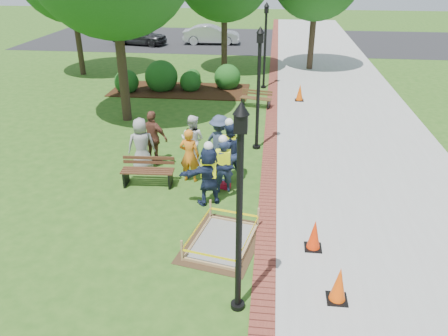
# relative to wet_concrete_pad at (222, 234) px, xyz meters

# --- Properties ---
(ground) EXTENTS (100.00, 100.00, 0.00)m
(ground) POSITION_rel_wet_concrete_pad_xyz_m (-0.70, 0.88, -0.23)
(ground) COLOR #285116
(ground) RESTS_ON ground
(sidewalk) EXTENTS (6.00, 60.00, 0.02)m
(sidewalk) POSITION_rel_wet_concrete_pad_xyz_m (4.30, 10.88, -0.22)
(sidewalk) COLOR #9E9E99
(sidewalk) RESTS_ON ground
(brick_edging) EXTENTS (0.50, 60.00, 0.03)m
(brick_edging) POSITION_rel_wet_concrete_pad_xyz_m (1.05, 10.88, -0.22)
(brick_edging) COLOR maroon
(brick_edging) RESTS_ON ground
(mulch_bed) EXTENTS (7.00, 3.00, 0.05)m
(mulch_bed) POSITION_rel_wet_concrete_pad_xyz_m (-3.70, 12.88, -0.21)
(mulch_bed) COLOR #381E0F
(mulch_bed) RESTS_ON ground
(parking_lot) EXTENTS (36.00, 12.00, 0.01)m
(parking_lot) POSITION_rel_wet_concrete_pad_xyz_m (-0.70, 27.88, -0.23)
(parking_lot) COLOR black
(parking_lot) RESTS_ON ground
(wet_concrete_pad) EXTENTS (2.14, 2.60, 0.55)m
(wet_concrete_pad) POSITION_rel_wet_concrete_pad_xyz_m (0.00, 0.00, 0.00)
(wet_concrete_pad) COLOR #47331E
(wet_concrete_pad) RESTS_ON ground
(bench_near) EXTENTS (1.60, 0.61, 0.85)m
(bench_near) POSITION_rel_wet_concrete_pad_xyz_m (-2.58, 2.69, 0.04)
(bench_near) COLOR #54331C
(bench_near) RESTS_ON ground
(bench_far) EXTENTS (1.48, 0.76, 0.76)m
(bench_far) POSITION_rel_wet_concrete_pad_xyz_m (0.31, 10.57, 0.01)
(bench_far) COLOR brown
(bench_far) RESTS_ON ground
(cone_front) EXTENTS (0.42, 0.42, 0.83)m
(cone_front) POSITION_rel_wet_concrete_pad_xyz_m (2.54, -1.71, 0.16)
(cone_front) COLOR black
(cone_front) RESTS_ON ground
(cone_back) EXTENTS (0.41, 0.41, 0.80)m
(cone_back) POSITION_rel_wet_concrete_pad_xyz_m (2.18, -0.01, 0.15)
(cone_back) COLOR black
(cone_back) RESTS_ON ground
(cone_far) EXTENTS (0.41, 0.41, 0.82)m
(cone_far) POSITION_rel_wet_concrete_pad_xyz_m (2.33, 11.79, 0.16)
(cone_far) COLOR black
(cone_far) RESTS_ON ground
(toolbox) EXTENTS (0.41, 0.31, 0.18)m
(toolbox) POSITION_rel_wet_concrete_pad_xyz_m (-0.27, 2.74, -0.14)
(toolbox) COLOR maroon
(toolbox) RESTS_ON ground
(lamp_near) EXTENTS (0.28, 0.28, 4.26)m
(lamp_near) POSITION_rel_wet_concrete_pad_xyz_m (0.55, -2.12, 2.25)
(lamp_near) COLOR black
(lamp_near) RESTS_ON ground
(lamp_mid) EXTENTS (0.28, 0.28, 4.26)m
(lamp_mid) POSITION_rel_wet_concrete_pad_xyz_m (0.55, 5.88, 2.25)
(lamp_mid) COLOR black
(lamp_mid) RESTS_ON ground
(lamp_far) EXTENTS (0.28, 0.28, 4.26)m
(lamp_far) POSITION_rel_wet_concrete_pad_xyz_m (0.55, 13.88, 2.25)
(lamp_far) COLOR black
(lamp_far) RESTS_ON ground
(shrub_a) EXTENTS (1.23, 1.23, 1.23)m
(shrub_a) POSITION_rel_wet_concrete_pad_xyz_m (-6.32, 12.32, -0.23)
(shrub_a) COLOR #194B15
(shrub_a) RESTS_ON ground
(shrub_b) EXTENTS (1.66, 1.66, 1.66)m
(shrub_b) POSITION_rel_wet_concrete_pad_xyz_m (-4.64, 12.85, -0.23)
(shrub_b) COLOR #194B15
(shrub_b) RESTS_ON ground
(shrub_c) EXTENTS (1.09, 1.09, 1.09)m
(shrub_c) POSITION_rel_wet_concrete_pad_xyz_m (-3.15, 12.93, -0.23)
(shrub_c) COLOR #194B15
(shrub_c) RESTS_ON ground
(shrub_d) EXTENTS (1.37, 1.37, 1.37)m
(shrub_d) POSITION_rel_wet_concrete_pad_xyz_m (-1.32, 13.58, -0.23)
(shrub_d) COLOR #194B15
(shrub_d) RESTS_ON ground
(shrub_e) EXTENTS (0.86, 0.86, 0.86)m
(shrub_e) POSITION_rel_wet_concrete_pad_xyz_m (-3.28, 14.26, -0.23)
(shrub_e) COLOR #194B15
(shrub_e) RESTS_ON ground
(casual_person_a) EXTENTS (0.65, 0.52, 1.77)m
(casual_person_a) POSITION_rel_wet_concrete_pad_xyz_m (-3.01, 3.67, 0.65)
(casual_person_a) COLOR gray
(casual_person_a) RESTS_ON ground
(casual_person_b) EXTENTS (0.58, 0.41, 1.69)m
(casual_person_b) POSITION_rel_wet_concrete_pad_xyz_m (-1.37, 3.13, 0.61)
(casual_person_b) COLOR orange
(casual_person_b) RESTS_ON ground
(casual_person_c) EXTENTS (0.63, 0.50, 1.71)m
(casual_person_c) POSITION_rel_wet_concrete_pad_xyz_m (-1.49, 4.31, 0.62)
(casual_person_c) COLOR white
(casual_person_c) RESTS_ON ground
(casual_person_d) EXTENTS (0.68, 0.55, 1.83)m
(casual_person_d) POSITION_rel_wet_concrete_pad_xyz_m (-2.77, 4.20, 0.68)
(casual_person_d) COLOR brown
(casual_person_d) RESTS_ON ground
(casual_person_e) EXTENTS (0.69, 0.65, 1.83)m
(casual_person_e) POSITION_rel_wet_concrete_pad_xyz_m (-0.55, 4.06, 0.68)
(casual_person_e) COLOR #34405B
(casual_person_e) RESTS_ON ground
(hivis_worker_a) EXTENTS (0.65, 0.55, 1.87)m
(hivis_worker_a) POSITION_rel_wet_concrete_pad_xyz_m (-0.59, 1.84, 0.69)
(hivis_worker_a) COLOR #1A1E44
(hivis_worker_a) RESTS_ON ground
(hivis_worker_b) EXTENTS (0.60, 0.47, 1.79)m
(hivis_worker_b) POSITION_rel_wet_concrete_pad_xyz_m (-0.28, 2.55, 0.66)
(hivis_worker_b) COLOR #151C38
(hivis_worker_b) RESTS_ON ground
(hivis_worker_c) EXTENTS (0.71, 0.63, 2.02)m
(hivis_worker_c) POSITION_rel_wet_concrete_pad_xyz_m (-0.18, 3.29, 0.76)
(hivis_worker_c) COLOR #17243C
(hivis_worker_c) RESTS_ON ground
(parked_car_a) EXTENTS (3.01, 5.13, 1.57)m
(parked_car_a) POSITION_rel_wet_concrete_pad_xyz_m (-9.36, 25.00, -0.23)
(parked_car_a) COLOR #242426
(parked_car_a) RESTS_ON ground
(parked_car_b) EXTENTS (2.35, 4.89, 1.56)m
(parked_car_b) POSITION_rel_wet_concrete_pad_xyz_m (-3.89, 25.93, -0.23)
(parked_car_b) COLOR #AFAFB4
(parked_car_b) RESTS_ON ground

